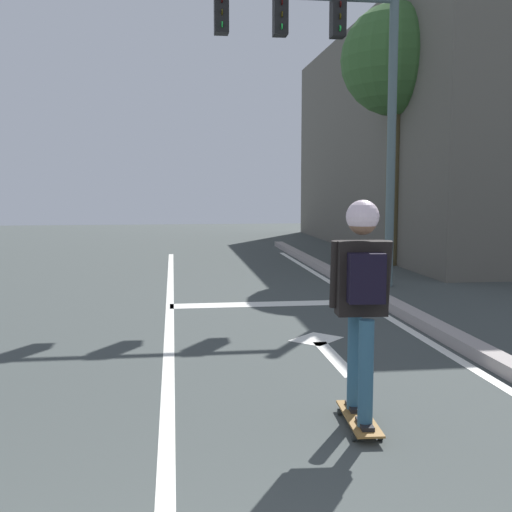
# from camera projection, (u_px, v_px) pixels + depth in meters

# --- Properties ---
(lane_line_center) EXTENTS (0.12, 20.00, 0.01)m
(lane_line_center) POSITION_uv_depth(u_px,v_px,m) (169.00, 346.00, 7.24)
(lane_line_center) COLOR silver
(lane_line_center) RESTS_ON ground
(lane_line_curbside) EXTENTS (0.12, 20.00, 0.01)m
(lane_line_curbside) POSITION_uv_depth(u_px,v_px,m) (422.00, 337.00, 7.63)
(lane_line_curbside) COLOR silver
(lane_line_curbside) RESTS_ON ground
(stop_bar) EXTENTS (3.18, 0.40, 0.01)m
(stop_bar) POSITION_uv_depth(u_px,v_px,m) (273.00, 304.00, 9.83)
(stop_bar) COLOR silver
(stop_bar) RESTS_ON ground
(lane_arrow_stem) EXTENTS (0.16, 1.40, 0.01)m
(lane_arrow_stem) POSITION_uv_depth(u_px,v_px,m) (334.00, 358.00, 6.72)
(lane_arrow_stem) COLOR silver
(lane_arrow_stem) RESTS_ON ground
(lane_arrow_head) EXTENTS (0.71, 0.71, 0.01)m
(lane_arrow_head) POSITION_uv_depth(u_px,v_px,m) (316.00, 339.00, 7.56)
(lane_arrow_head) COLOR silver
(lane_arrow_head) RESTS_ON ground
(curb_strip) EXTENTS (0.24, 24.00, 0.14)m
(curb_strip) POSITION_uv_depth(u_px,v_px,m) (442.00, 331.00, 7.66)
(curb_strip) COLOR gray
(curb_strip) RESTS_ON ground
(skateboard) EXTENTS (0.26, 0.78, 0.08)m
(skateboard) POSITION_uv_depth(u_px,v_px,m) (359.00, 419.00, 4.79)
(skateboard) COLOR olive
(skateboard) RESTS_ON ground
(skater) EXTENTS (0.46, 0.61, 1.64)m
(skater) POSITION_uv_depth(u_px,v_px,m) (362.00, 282.00, 4.66)
(skater) COLOR #2C546C
(skater) RESTS_ON skateboard
(traffic_signal_mast) EXTENTS (4.13, 0.34, 5.33)m
(traffic_signal_mast) POSITION_uv_depth(u_px,v_px,m) (328.00, 65.00, 11.04)
(traffic_signal_mast) COLOR #506466
(traffic_signal_mast) RESTS_ON ground
(roadside_tree) EXTENTS (2.51, 2.51, 5.92)m
(roadside_tree) POSITION_uv_depth(u_px,v_px,m) (396.00, 63.00, 14.27)
(roadside_tree) COLOR brown
(roadside_tree) RESTS_ON ground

